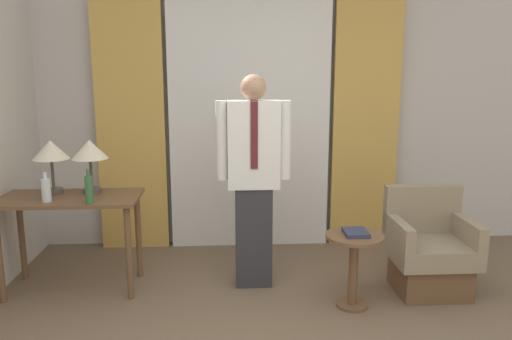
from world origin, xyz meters
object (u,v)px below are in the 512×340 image
object	(u,v)px
armchair	(429,253)
side_table	(354,258)
table_lamp_left	(51,153)
bottle_near_edge	(46,190)
desk	(70,212)
table_lamp_right	(90,152)
book	(356,233)
bottle_by_lamp	(89,189)
person	(254,173)

from	to	relation	value
armchair	side_table	world-z (taller)	armchair
table_lamp_left	bottle_near_edge	world-z (taller)	table_lamp_left
desk	table_lamp_right	size ratio (longest dim) A/B	2.51
bottle_near_edge	side_table	bearing A→B (deg)	-7.45
table_lamp_left	side_table	world-z (taller)	table_lamp_left
side_table	book	xyz separation A→B (m)	(0.01, 0.00, 0.20)
desk	bottle_near_edge	distance (m)	0.29
bottle_by_lamp	book	xyz separation A→B (m)	(1.98, -0.23, -0.30)
table_lamp_left	book	bearing A→B (deg)	-13.40
table_lamp_right	book	world-z (taller)	table_lamp_right
side_table	table_lamp_left	bearing A→B (deg)	166.50
desk	person	world-z (taller)	person
table_lamp_left	person	size ratio (longest dim) A/B	0.25
table_lamp_right	bottle_by_lamp	distance (m)	0.41
bottle_by_lamp	desk	bearing A→B (deg)	135.50
desk	armchair	bearing A→B (deg)	-4.01
table_lamp_left	bottle_by_lamp	world-z (taller)	table_lamp_left
person	book	distance (m)	0.93
desk	armchair	distance (m)	2.90
person	armchair	bearing A→B (deg)	-7.54
table_lamp_left	armchair	world-z (taller)	table_lamp_left
table_lamp_right	person	size ratio (longest dim) A/B	0.25
bottle_by_lamp	table_lamp_right	bearing A→B (deg)	101.31
bottle_near_edge	bottle_by_lamp	xyz separation A→B (m)	(0.34, -0.07, 0.01)
bottle_by_lamp	person	distance (m)	1.26
table_lamp_right	armchair	bearing A→B (deg)	-6.60
person	side_table	distance (m)	1.02
bottle_near_edge	side_table	distance (m)	2.38
table_lamp_left	table_lamp_right	world-z (taller)	same
table_lamp_right	armchair	world-z (taller)	table_lamp_right
bottle_near_edge	bottle_by_lamp	size ratio (longest dim) A/B	0.87
desk	armchair	xyz separation A→B (m)	(2.87, -0.20, -0.33)
table_lamp_left	armchair	distance (m)	3.14
desk	person	xyz separation A→B (m)	(1.47, -0.02, 0.30)
side_table	book	size ratio (longest dim) A/B	2.83
side_table	bottle_near_edge	bearing A→B (deg)	172.55
desk	table_lamp_left	xyz separation A→B (m)	(-0.15, 0.11, 0.47)
person	armchair	world-z (taller)	person
bottle_near_edge	person	xyz separation A→B (m)	(1.59, 0.13, 0.08)
desk	book	size ratio (longest dim) A/B	5.45
book	bottle_by_lamp	bearing A→B (deg)	173.33
person	desk	bearing A→B (deg)	179.41
table_lamp_right	book	xyz separation A→B (m)	(2.05, -0.56, -0.53)
armchair	book	bearing A→B (deg)	-159.97
side_table	armchair	bearing A→B (deg)	20.01
table_lamp_right	person	bearing A→B (deg)	-5.60
bottle_by_lamp	book	size ratio (longest dim) A/B	1.31
person	table_lamp_left	bearing A→B (deg)	175.46
side_table	table_lamp_right	bearing A→B (deg)	164.56
person	side_table	world-z (taller)	person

